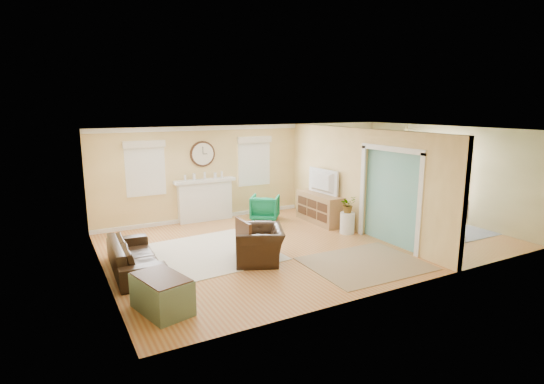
# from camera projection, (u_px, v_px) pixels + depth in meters

# --- Properties ---
(floor) EXTENTS (9.00, 9.00, 0.00)m
(floor) POSITION_uv_depth(u_px,v_px,m) (308.00, 241.00, 10.02)
(floor) COLOR #AC612E
(floor) RESTS_ON ground
(wall_back) EXTENTS (9.00, 0.02, 2.60)m
(wall_back) POSITION_uv_depth(u_px,v_px,m) (252.00, 170.00, 12.35)
(wall_back) COLOR tan
(wall_back) RESTS_ON ground
(wall_front) EXTENTS (9.00, 0.02, 2.60)m
(wall_front) POSITION_uv_depth(u_px,v_px,m) (406.00, 216.00, 7.18)
(wall_front) COLOR tan
(wall_front) RESTS_ON ground
(wall_left) EXTENTS (0.02, 6.00, 2.60)m
(wall_left) POSITION_uv_depth(u_px,v_px,m) (100.00, 209.00, 7.66)
(wall_left) COLOR tan
(wall_left) RESTS_ON ground
(wall_right) EXTENTS (0.02, 6.00, 2.60)m
(wall_right) POSITION_uv_depth(u_px,v_px,m) (443.00, 172.00, 11.87)
(wall_right) COLOR tan
(wall_right) RESTS_ON ground
(ceiling) EXTENTS (9.00, 6.00, 0.02)m
(ceiling) POSITION_uv_depth(u_px,v_px,m) (310.00, 130.00, 9.50)
(ceiling) COLOR white
(ceiling) RESTS_ON wall_back
(partition) EXTENTS (0.17, 6.00, 2.60)m
(partition) POSITION_uv_depth(u_px,v_px,m) (353.00, 177.00, 10.70)
(partition) COLOR tan
(partition) RESTS_ON ground
(fireplace) EXTENTS (1.70, 0.30, 1.17)m
(fireplace) POSITION_uv_depth(u_px,v_px,m) (205.00, 199.00, 11.68)
(fireplace) COLOR white
(fireplace) RESTS_ON ground
(wall_clock) EXTENTS (0.70, 0.07, 0.70)m
(wall_clock) POSITION_uv_depth(u_px,v_px,m) (203.00, 154.00, 11.51)
(wall_clock) COLOR #4F311F
(wall_clock) RESTS_ON wall_back
(window_left) EXTENTS (1.05, 0.13, 1.42)m
(window_left) POSITION_uv_depth(u_px,v_px,m) (145.00, 165.00, 10.81)
(window_left) COLOR white
(window_left) RESTS_ON wall_back
(window_right) EXTENTS (1.05, 0.13, 1.42)m
(window_right) POSITION_uv_depth(u_px,v_px,m) (254.00, 158.00, 12.26)
(window_right) COLOR white
(window_right) RESTS_ON wall_back
(french_doors) EXTENTS (0.06, 1.70, 2.20)m
(french_doors) POSITION_uv_depth(u_px,v_px,m) (441.00, 180.00, 11.89)
(french_doors) COLOR white
(french_doors) RESTS_ON ground
(pendant) EXTENTS (0.30, 0.30, 0.55)m
(pendant) POSITION_uv_depth(u_px,v_px,m) (406.00, 142.00, 10.99)
(pendant) COLOR gold
(pendant) RESTS_ON ceiling
(rug_cream) EXTENTS (3.17, 2.80, 0.02)m
(rug_cream) POSITION_uv_depth(u_px,v_px,m) (200.00, 254.00, 9.07)
(rug_cream) COLOR beige
(rug_cream) RESTS_ON floor
(rug_jute) EXTENTS (2.33, 1.92, 0.01)m
(rug_jute) POSITION_uv_depth(u_px,v_px,m) (365.00, 264.00, 8.55)
(rug_jute) COLOR #937E5D
(rug_jute) RESTS_ON floor
(rug_grey) EXTENTS (2.64, 3.30, 0.01)m
(rug_grey) POSITION_uv_depth(u_px,v_px,m) (414.00, 225.00, 11.30)
(rug_grey) COLOR gray
(rug_grey) RESTS_ON floor
(sofa) EXTENTS (0.89, 2.11, 0.61)m
(sofa) POSITION_uv_depth(u_px,v_px,m) (135.00, 256.00, 8.12)
(sofa) COLOR black
(sofa) RESTS_ON floor
(eames_chair) EXTENTS (1.31, 1.38, 0.71)m
(eames_chair) POSITION_uv_depth(u_px,v_px,m) (259.00, 244.00, 8.64)
(eames_chair) COLOR black
(eames_chair) RESTS_ON floor
(green_chair) EXTENTS (1.04, 1.05, 0.69)m
(green_chair) POSITION_uv_depth(u_px,v_px,m) (265.00, 208.00, 11.83)
(green_chair) COLOR #067041
(green_chair) RESTS_ON floor
(trunk) EXTENTS (0.83, 1.11, 0.57)m
(trunk) POSITION_uv_depth(u_px,v_px,m) (162.00, 294.00, 6.53)
(trunk) COLOR #5F765C
(trunk) RESTS_ON floor
(credenza) EXTENTS (0.54, 1.59, 0.80)m
(credenza) POSITION_uv_depth(u_px,v_px,m) (320.00, 208.00, 11.54)
(credenza) COLOR #9C7949
(credenza) RESTS_ON floor
(tv) EXTENTS (0.25, 1.16, 0.67)m
(tv) POSITION_uv_depth(u_px,v_px,m) (320.00, 182.00, 11.39)
(tv) COLOR black
(tv) RESTS_ON credenza
(garden_stool) EXTENTS (0.36, 0.36, 0.53)m
(garden_stool) POSITION_uv_depth(u_px,v_px,m) (347.00, 223.00, 10.56)
(garden_stool) COLOR white
(garden_stool) RESTS_ON floor
(potted_plant) EXTENTS (0.40, 0.35, 0.42)m
(potted_plant) POSITION_uv_depth(u_px,v_px,m) (348.00, 204.00, 10.47)
(potted_plant) COLOR #337F33
(potted_plant) RESTS_ON garden_stool
(dining_table) EXTENTS (1.30, 2.07, 0.69)m
(dining_table) POSITION_uv_depth(u_px,v_px,m) (414.00, 213.00, 11.24)
(dining_table) COLOR #4F311F
(dining_table) RESTS_ON floor
(dining_chair_n) EXTENTS (0.45, 0.45, 0.98)m
(dining_chair_n) POSITION_uv_depth(u_px,v_px,m) (387.00, 197.00, 12.11)
(dining_chair_n) COLOR gray
(dining_chair_n) RESTS_ON floor
(dining_chair_s) EXTENTS (0.47, 0.47, 0.93)m
(dining_chair_s) POSITION_uv_depth(u_px,v_px,m) (455.00, 215.00, 10.23)
(dining_chair_s) COLOR gray
(dining_chair_s) RESTS_ON floor
(dining_chair_w) EXTENTS (0.46, 0.46, 0.98)m
(dining_chair_w) POSITION_uv_depth(u_px,v_px,m) (397.00, 208.00, 10.82)
(dining_chair_w) COLOR white
(dining_chair_w) RESTS_ON floor
(dining_chair_e) EXTENTS (0.49, 0.49, 0.92)m
(dining_chair_e) POSITION_uv_depth(u_px,v_px,m) (435.00, 204.00, 11.44)
(dining_chair_e) COLOR gray
(dining_chair_e) RESTS_ON floor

